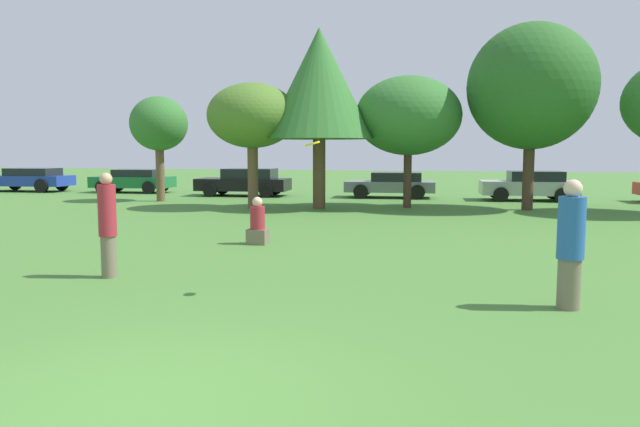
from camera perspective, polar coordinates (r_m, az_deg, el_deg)
name	(u,v)px	position (r m, az deg, el deg)	size (l,w,h in m)	color
ground_plane	(137,405)	(5.61, -17.03, -17.01)	(120.00, 120.00, 0.00)	#477A33
person_thrower	(108,224)	(10.81, -19.57, -0.98)	(0.30, 0.30, 1.80)	#726651
person_catcher	(571,244)	(8.85, 22.75, -2.71)	(0.36, 0.36, 1.78)	#726651
frisbee	(312,144)	(8.78, -0.73, 6.66)	(0.23, 0.23, 0.10)	yellow
bystander_sitting	(258,225)	(13.97, -5.96, -1.07)	(0.46, 0.38, 1.10)	#726651
tree_0	(159,125)	(26.51, -15.09, 8.16)	(2.42, 2.42, 4.44)	brown
tree_1	(252,116)	(22.61, -6.47, 9.17)	(3.34, 3.34, 4.66)	brown
tree_2	(319,84)	(22.42, -0.08, 12.20)	(4.03, 4.03, 6.63)	brown
tree_3	(408,116)	(22.97, 8.41, 9.17)	(3.97, 3.97, 4.94)	#473323
tree_4	(531,87)	(23.16, 19.48, 11.29)	(4.54, 4.54, 6.69)	#473323
parked_car_blue	(29,179)	(35.33, -25.97, 3.00)	(4.63, 2.18, 1.23)	#1E389E
parked_car_green	(134,180)	(32.35, -17.29, 3.06)	(4.17, 2.05, 1.20)	#196633
parked_car_black	(245,182)	(28.84, -7.14, 3.02)	(4.46, 2.21, 1.31)	black
parked_car_grey	(392,184)	(27.75, 6.86, 2.81)	(4.17, 2.18, 1.17)	slate
parked_car_silver	(530,185)	(27.50, 19.33, 2.57)	(4.09, 2.25, 1.28)	#B2B2B7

